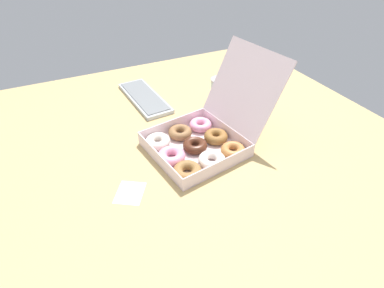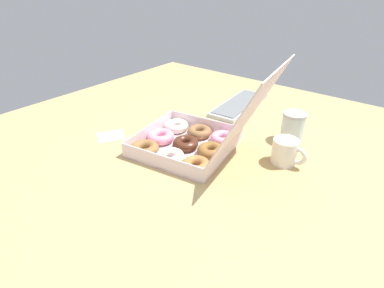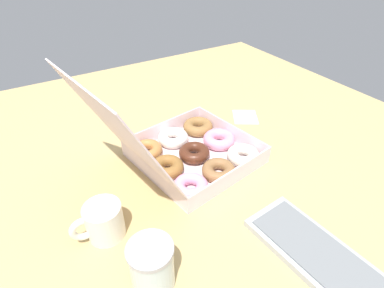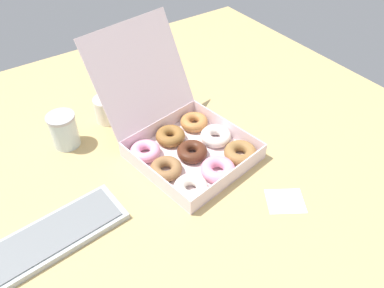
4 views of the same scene
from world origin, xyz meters
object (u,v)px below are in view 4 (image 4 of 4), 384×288
at_px(donut_box, 189,145).
at_px(glass_jar, 64,130).
at_px(coffee_mug, 107,108).
at_px(keyboard, 50,238).

distance_m(donut_box, glass_jar, 0.42).
bearing_deg(glass_jar, coffee_mug, 15.43).
xyz_separation_m(keyboard, coffee_mug, (0.35, 0.39, 0.04)).
bearing_deg(keyboard, coffee_mug, 48.24).
relative_size(keyboard, glass_jar, 3.46).
relative_size(coffee_mug, glass_jar, 1.06).
xyz_separation_m(donut_box, coffee_mug, (-0.14, 0.32, 0.01)).
distance_m(donut_box, keyboard, 0.49).
bearing_deg(glass_jar, keyboard, -117.13).
bearing_deg(coffee_mug, donut_box, -66.49).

